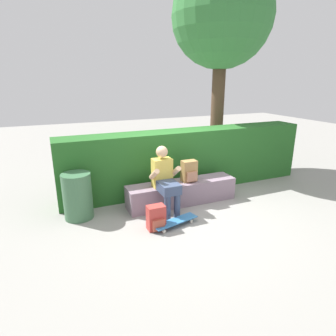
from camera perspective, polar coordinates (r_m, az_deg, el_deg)
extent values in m
plane|color=gray|center=(5.22, 4.73, -8.66)|extent=(24.00, 24.00, 0.00)
cube|color=gray|center=(5.47, 2.78, -4.91)|extent=(2.13, 0.46, 0.43)
cube|color=gold|center=(5.08, -1.21, -0.95)|extent=(0.34, 0.22, 0.52)
sphere|color=#D8AD84|center=(4.97, -1.24, 3.27)|extent=(0.21, 0.21, 0.21)
cube|color=#384766|center=(4.87, 0.16, -3.96)|extent=(0.32, 0.40, 0.17)
cylinder|color=#384766|center=(4.83, -0.12, -8.04)|extent=(0.11, 0.11, 0.43)
cylinder|color=#384766|center=(4.89, 1.84, -7.68)|extent=(0.11, 0.11, 0.43)
cylinder|color=#D8AD84|center=(4.87, -2.79, -1.27)|extent=(0.09, 0.33, 0.27)
cylinder|color=#D8AD84|center=(5.02, 1.50, -0.70)|extent=(0.09, 0.33, 0.27)
cube|color=teal|center=(4.70, 1.47, -10.62)|extent=(0.82, 0.38, 0.02)
cylinder|color=silver|center=(4.93, 3.52, -9.91)|extent=(0.06, 0.04, 0.05)
cylinder|color=silver|center=(4.83, 4.68, -10.56)|extent=(0.06, 0.04, 0.05)
cylinder|color=silver|center=(4.63, -1.90, -11.83)|extent=(0.06, 0.04, 0.05)
cylinder|color=silver|center=(4.53, -0.79, -12.58)|extent=(0.06, 0.04, 0.05)
cube|color=#A37A47|center=(5.38, 4.25, -0.58)|extent=(0.28, 0.18, 0.40)
cube|color=#AA7359|center=(5.31, 4.79, -1.75)|extent=(0.20, 0.05, 0.18)
cube|color=#B23833|center=(4.56, -2.42, -9.88)|extent=(0.28, 0.18, 0.40)
cube|color=#AB4A37|center=(4.50, -1.88, -11.40)|extent=(0.20, 0.05, 0.18)
cube|color=#245D22|center=(6.14, 4.10, 1.79)|extent=(5.42, 0.60, 1.28)
cylinder|color=#473323|center=(7.35, 9.89, 12.01)|extent=(0.32, 0.32, 3.26)
sphere|color=#337538|center=(7.45, 10.80, 27.79)|extent=(2.33, 2.33, 2.33)
cylinder|color=#3D6B47|center=(5.06, -17.69, -5.38)|extent=(0.49, 0.49, 0.80)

